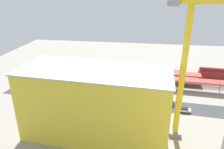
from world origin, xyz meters
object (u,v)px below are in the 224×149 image
at_px(platform_canopy_far, 137,70).
at_px(street_tree_1, 71,83).
at_px(platform_canopy_near, 156,77).
at_px(parked_car_5, 77,102).
at_px(box_truck_0, 84,104).
at_px(box_truck_1, 82,103).
at_px(street_tree_0, 94,83).
at_px(parked_car_3, 118,105).
at_px(street_tree_3, 167,87).
at_px(tower_crane, 193,60).
at_px(construction_building, 95,104).
at_px(passenger_coach, 219,74).
at_px(traffic_light, 141,88).
at_px(parked_car_2, 139,106).
at_px(locomotive, 168,73).
at_px(parked_car_0, 184,110).
at_px(parked_car_4, 98,103).
at_px(parked_car_1, 160,107).

height_order(platform_canopy_far, street_tree_1, street_tree_1).
bearing_deg(platform_canopy_near, parked_car_5, 34.85).
distance_m(box_truck_0, box_truck_1, 1.24).
distance_m(platform_canopy_near, street_tree_0, 27.98).
distance_m(parked_car_3, street_tree_3, 21.10).
bearing_deg(parked_car_3, tower_crane, 149.14).
distance_m(box_truck_1, street_tree_1, 13.18).
bearing_deg(construction_building, passenger_coach, -131.27).
distance_m(construction_building, street_tree_0, 26.07).
height_order(construction_building, tower_crane, tower_crane).
relative_size(parked_car_3, traffic_light, 0.77).
xyz_separation_m(parked_car_3, parked_car_5, (15.72, 0.24, -0.00)).
bearing_deg(parked_car_5, parked_car_2, -178.65).
relative_size(platform_canopy_far, box_truck_0, 6.16).
bearing_deg(box_truck_1, parked_car_2, -172.37).
bearing_deg(traffic_light, box_truck_0, 29.97).
height_order(platform_canopy_near, platform_canopy_far, platform_canopy_near).
bearing_deg(street_tree_1, box_truck_0, 127.90).
relative_size(locomotive, street_tree_1, 2.29).
bearing_deg(tower_crane, traffic_light, -57.79).
bearing_deg(box_truck_1, parked_car_0, -176.00).
bearing_deg(box_truck_1, parked_car_3, -169.19).
bearing_deg(parked_car_4, locomotive, -131.45).
bearing_deg(traffic_light, parked_car_5, 20.00).
bearing_deg(parked_car_1, locomotive, -99.41).
distance_m(box_truck_0, street_tree_1, 14.26).
bearing_deg(passenger_coach, street_tree_3, 40.30).
bearing_deg(parked_car_5, box_truck_0, 142.88).
height_order(platform_canopy_near, box_truck_1, platform_canopy_near).
bearing_deg(parked_car_0, parked_car_4, -0.22).
height_order(passenger_coach, street_tree_0, street_tree_0).
bearing_deg(parked_car_0, box_truck_1, 4.00).
relative_size(street_tree_0, street_tree_1, 1.05).
relative_size(parked_car_3, street_tree_0, 0.64).
xyz_separation_m(street_tree_1, traffic_light, (-28.59, -0.60, -0.84)).
height_order(platform_canopy_far, construction_building, construction_building).
xyz_separation_m(box_truck_0, box_truck_1, (1.05, -0.65, -0.12)).
xyz_separation_m(parked_car_2, box_truck_1, (20.84, 2.79, 0.85)).
height_order(locomotive, parked_car_0, locomotive).
bearing_deg(parked_car_3, street_tree_0, -38.03).
relative_size(parked_car_3, street_tree_1, 0.67).
bearing_deg(street_tree_3, box_truck_0, 23.09).
relative_size(tower_crane, street_tree_3, 4.96).
height_order(box_truck_1, street_tree_3, street_tree_3).
xyz_separation_m(locomotive, parked_car_2, (12.91, 31.76, -1.16)).
bearing_deg(street_tree_3, platform_canopy_near, -70.86).
relative_size(box_truck_0, box_truck_1, 1.10).
bearing_deg(parked_car_3, passenger_coach, -144.27).
relative_size(street_tree_1, traffic_light, 1.14).
xyz_separation_m(parked_car_5, street_tree_0, (-5.10, -8.55, 4.45)).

